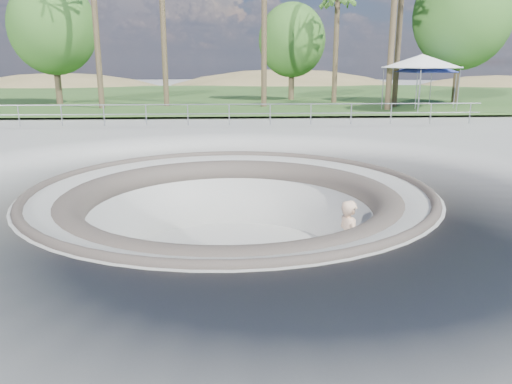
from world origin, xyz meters
TOP-DOWN VIEW (x-y plane):
  - ground at (0.00, 0.00)m, footprint 180.00×180.00m
  - skate_bowl at (0.00, 0.00)m, footprint 14.00×14.00m
  - grass_strip at (0.00, 34.00)m, footprint 180.00×36.00m
  - distant_hills at (3.78, 57.17)m, footprint 103.20×45.00m
  - safety_railing at (0.00, 12.00)m, footprint 25.00×0.06m
  - skateboard at (2.67, -1.82)m, footprint 0.87×0.55m
  - skater at (2.67, -1.82)m, footprint 0.65×0.82m
  - canopy_white at (11.65, 18.00)m, footprint 6.05×6.05m
  - canopy_blue at (12.83, 20.36)m, footprint 5.72×5.72m
  - bushy_tree_left at (-11.95, 24.04)m, footprint 5.91×5.38m
  - bushy_tree_mid at (4.92, 27.34)m, footprint 5.13×4.66m
  - bushy_tree_right at (16.32, 23.32)m, footprint 6.82×6.20m

SIDE VIEW (x-z plane):
  - distant_hills at x=3.78m, z-range -21.32..7.28m
  - skateboard at x=2.67m, z-range -1.87..-1.79m
  - skate_bowl at x=0.00m, z-range -3.88..0.22m
  - skater at x=2.67m, z-range -1.81..0.16m
  - ground at x=0.00m, z-range 0.00..0.00m
  - grass_strip at x=0.00m, z-range 0.16..0.28m
  - safety_railing at x=0.00m, z-range 0.18..1.20m
  - canopy_blue at x=12.83m, z-range 1.38..4.32m
  - canopy_white at x=11.65m, z-range 1.53..4.87m
  - bushy_tree_mid at x=4.92m, z-range 1.06..8.46m
  - bushy_tree_left at x=-11.95m, z-range 1.20..9.73m
  - bushy_tree_right at x=16.32m, z-range 1.36..11.19m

